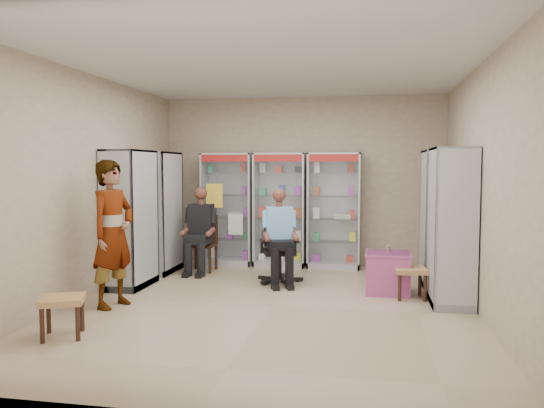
% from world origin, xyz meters
% --- Properties ---
extents(floor, '(6.00, 6.00, 0.00)m').
position_xyz_m(floor, '(0.00, 0.00, 0.00)').
color(floor, tan).
rests_on(floor, ground).
extents(room_shell, '(5.02, 6.02, 3.01)m').
position_xyz_m(room_shell, '(0.00, 0.00, 1.97)').
color(room_shell, tan).
rests_on(room_shell, ground).
extents(cabinet_back_left, '(0.90, 0.50, 2.00)m').
position_xyz_m(cabinet_back_left, '(-1.30, 2.73, 1.00)').
color(cabinet_back_left, '#B4B7BB').
rests_on(cabinet_back_left, floor).
extents(cabinet_back_mid, '(0.90, 0.50, 2.00)m').
position_xyz_m(cabinet_back_mid, '(-0.35, 2.73, 1.00)').
color(cabinet_back_mid, silver).
rests_on(cabinet_back_mid, floor).
extents(cabinet_back_right, '(0.90, 0.50, 2.00)m').
position_xyz_m(cabinet_back_right, '(0.60, 2.73, 1.00)').
color(cabinet_back_right, '#A8AAAF').
rests_on(cabinet_back_right, floor).
extents(cabinet_right_far, '(0.90, 0.50, 2.00)m').
position_xyz_m(cabinet_right_far, '(2.23, 1.60, 1.00)').
color(cabinet_right_far, silver).
rests_on(cabinet_right_far, floor).
extents(cabinet_right_near, '(0.90, 0.50, 2.00)m').
position_xyz_m(cabinet_right_near, '(2.23, 0.50, 1.00)').
color(cabinet_right_near, '#9EA1A5').
rests_on(cabinet_right_near, floor).
extents(cabinet_left_far, '(0.90, 0.50, 2.00)m').
position_xyz_m(cabinet_left_far, '(-2.23, 1.80, 1.00)').
color(cabinet_left_far, '#ABADB2').
rests_on(cabinet_left_far, floor).
extents(cabinet_left_near, '(0.90, 0.50, 2.00)m').
position_xyz_m(cabinet_left_near, '(-2.23, 0.70, 1.00)').
color(cabinet_left_near, '#A5A6AC').
rests_on(cabinet_left_near, floor).
extents(wooden_chair, '(0.42, 0.42, 0.94)m').
position_xyz_m(wooden_chair, '(-1.55, 2.00, 0.47)').
color(wooden_chair, black).
rests_on(wooden_chair, floor).
extents(seated_customer, '(0.44, 0.60, 1.34)m').
position_xyz_m(seated_customer, '(-1.55, 1.95, 0.67)').
color(seated_customer, black).
rests_on(seated_customer, floor).
extents(office_chair, '(0.72, 0.72, 1.06)m').
position_xyz_m(office_chair, '(-0.13, 1.37, 0.53)').
color(office_chair, black).
rests_on(office_chair, floor).
extents(seated_shopkeeper, '(0.60, 0.72, 1.34)m').
position_xyz_m(seated_shopkeeper, '(-0.13, 1.32, 0.67)').
color(seated_shopkeeper, '#6BA4D4').
rests_on(seated_shopkeeper, floor).
extents(pink_trunk, '(0.60, 0.58, 0.57)m').
position_xyz_m(pink_trunk, '(1.47, 0.98, 0.29)').
color(pink_trunk, '#BD4B8A').
rests_on(pink_trunk, floor).
extents(tea_glass, '(0.07, 0.07, 0.10)m').
position_xyz_m(tea_glass, '(1.47, 0.98, 0.62)').
color(tea_glass, '#5D2C08').
rests_on(tea_glass, pink_trunk).
extents(woven_stool_a, '(0.46, 0.46, 0.41)m').
position_xyz_m(woven_stool_a, '(1.75, 0.72, 0.21)').
color(woven_stool_a, '#9D8042').
rests_on(woven_stool_a, floor).
extents(woven_stool_b, '(0.55, 0.55, 0.42)m').
position_xyz_m(woven_stool_b, '(-1.90, -1.60, 0.21)').
color(woven_stool_b, olive).
rests_on(woven_stool_b, floor).
extents(standing_man, '(0.60, 0.76, 1.84)m').
position_xyz_m(standing_man, '(-1.95, -0.38, 0.92)').
color(standing_man, gray).
rests_on(standing_man, floor).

